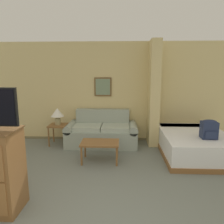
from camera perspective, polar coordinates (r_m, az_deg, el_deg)
wall_back at (r=5.85m, az=-0.78°, el=5.16°), size 6.45×0.16×2.60m
wall_partition_pillar at (r=5.55m, az=10.86°, el=4.71°), size 0.24×0.58×2.60m
couch at (r=5.58m, az=-2.66°, el=-5.38°), size 1.78×0.84×0.87m
coffee_table at (r=4.56m, az=-3.15°, el=-8.40°), size 0.78×0.51×0.42m
side_table at (r=5.73m, az=-13.90°, el=-4.06°), size 0.44×0.44×0.52m
table_lamp at (r=5.64m, az=-14.07°, el=-0.36°), size 0.32×0.32×0.42m
bed at (r=5.28m, az=20.56°, el=-7.70°), size 1.44×1.91×0.51m
backpack at (r=4.86m, az=24.03°, el=-4.03°), size 0.30×0.26×0.39m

